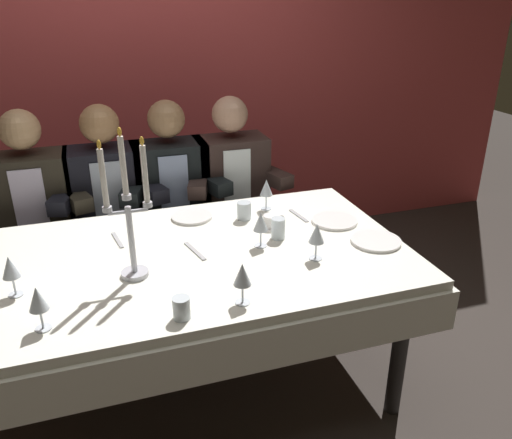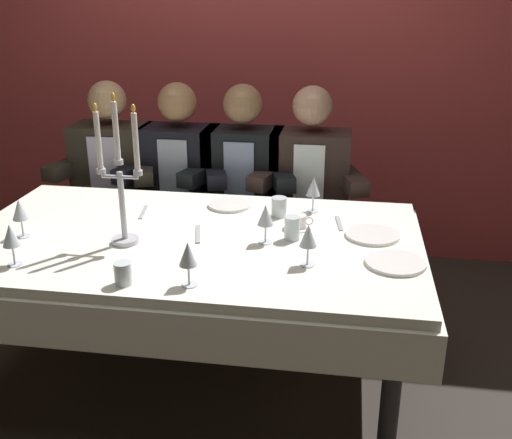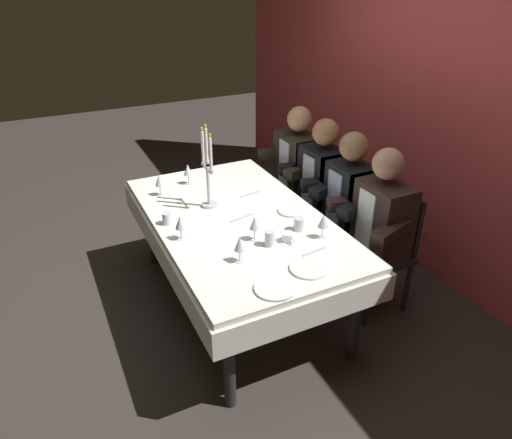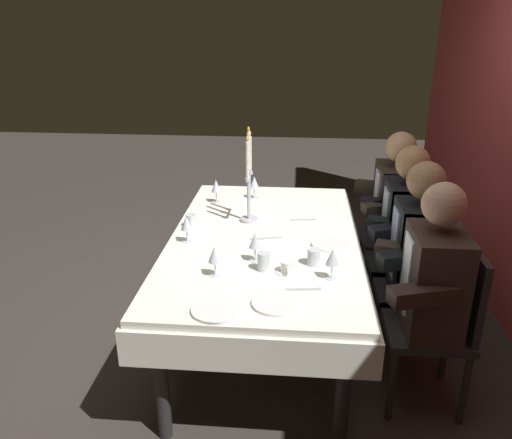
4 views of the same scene
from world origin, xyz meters
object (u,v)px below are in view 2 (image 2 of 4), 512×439
object	(u,v)px
dinner_plate_2	(230,205)
candelabra	(120,184)
dining_table	(192,261)
wine_glass_3	(266,216)
water_tumbler_0	(292,228)
seated_diner_1	(181,173)
wine_glass_1	(20,211)
seated_diner_3	(310,179)
wine_glass_0	(313,188)
wine_glass_2	(188,255)
wine_glass_5	(308,237)
seated_diner_0	(114,170)
seated_diner_2	(244,176)
water_tumbler_1	(123,273)
dinner_plate_0	(372,235)
dinner_plate_1	(396,263)
water_tumbler_2	(279,207)
coffee_cup_0	(298,222)
wine_glass_4	(11,237)

from	to	relation	value
dinner_plate_2	candelabra	bearing A→B (deg)	-124.06
dining_table	wine_glass_3	distance (m)	0.40
water_tumbler_0	seated_diner_1	distance (m)	1.12
wine_glass_1	seated_diner_3	distance (m)	1.51
dinner_plate_2	seated_diner_3	bearing A→B (deg)	55.56
wine_glass_0	wine_glass_2	distance (m)	0.89
wine_glass_3	wine_glass_5	size ratio (longest dim) A/B	1.00
seated_diner_1	seated_diner_3	distance (m)	0.73
water_tumbler_0	seated_diner_0	bearing A→B (deg)	142.29
candelabra	seated_diner_0	bearing A→B (deg)	113.90
water_tumbler_0	seated_diner_1	world-z (taller)	seated_diner_1
wine_glass_1	seated_diner_2	bearing A→B (deg)	53.10
candelabra	seated_diner_1	bearing A→B (deg)	92.67
dining_table	seated_diner_3	bearing A→B (deg)	63.74
seated_diner_2	seated_diner_3	world-z (taller)	same
wine_glass_3	water_tumbler_1	world-z (taller)	wine_glass_3
dinner_plate_2	wine_glass_0	world-z (taller)	wine_glass_0
dinner_plate_0	dinner_plate_2	distance (m)	0.71
dinner_plate_1	seated_diner_2	world-z (taller)	seated_diner_2
water_tumbler_1	seated_diner_1	size ratio (longest dim) A/B	0.07
seated_diner_2	seated_diner_0	bearing A→B (deg)	180.00
dining_table	dinner_plate_1	bearing A→B (deg)	-10.32
dinner_plate_1	water_tumbler_2	size ratio (longest dim) A/B	2.57
seated_diner_3	dinner_plate_0	bearing A→B (deg)	-67.89
water_tumbler_0	water_tumbler_2	xyz separation A→B (m)	(-0.09, 0.26, -0.00)
seated_diner_0	seated_diner_1	world-z (taller)	same
dinner_plate_0	seated_diner_1	xyz separation A→B (m)	(-1.04, 0.78, -0.01)
dinner_plate_2	seated_diner_0	distance (m)	0.93
dining_table	seated_diner_1	world-z (taller)	seated_diner_1
dining_table	seated_diner_1	size ratio (longest dim) A/B	1.56
dining_table	wine_glass_0	xyz separation A→B (m)	(0.48, 0.37, 0.23)
water_tumbler_2	dinner_plate_1	bearing A→B (deg)	-41.63
water_tumbler_0	wine_glass_3	bearing A→B (deg)	-152.90
dinner_plate_1	wine_glass_5	bearing A→B (deg)	-169.92
wine_glass_2	water_tumbler_0	size ratio (longest dim) A/B	1.66
dining_table	wine_glass_1	size ratio (longest dim) A/B	11.83
seated_diner_0	seated_diner_3	distance (m)	1.12
wine_glass_0	coffee_cup_0	size ratio (longest dim) A/B	1.24
dinner_plate_0	water_tumbler_1	xyz separation A→B (m)	(-0.87, -0.57, 0.03)
water_tumbler_2	seated_diner_1	size ratio (longest dim) A/B	0.07
dining_table	wine_glass_3	size ratio (longest dim) A/B	11.83
dinner_plate_1	seated_diner_1	distance (m)	1.53
dinner_plate_1	seated_diner_2	distance (m)	1.29
dining_table	wine_glass_4	world-z (taller)	wine_glass_4
water_tumbler_0	coffee_cup_0	distance (m)	0.13
dinner_plate_1	wine_glass_5	distance (m)	0.35
wine_glass_5	water_tumbler_0	bearing A→B (deg)	108.94
dinner_plate_2	coffee_cup_0	size ratio (longest dim) A/B	1.56
wine_glass_5	dinner_plate_2	bearing A→B (deg)	124.93
dinner_plate_0	wine_glass_0	distance (m)	0.39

